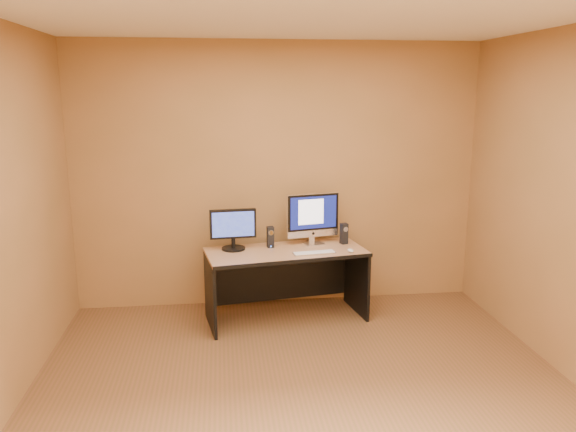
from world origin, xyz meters
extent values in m
plane|color=brown|center=(0.00, 0.00, 0.00)|extent=(4.00, 4.00, 0.00)
plane|color=white|center=(0.00, 0.00, 2.60)|extent=(4.00, 4.00, 0.00)
cube|color=silver|center=(0.26, 1.37, 0.68)|extent=(0.40, 0.16, 0.02)
ellipsoid|color=silver|center=(0.60, 1.38, 0.69)|extent=(0.07, 0.10, 0.03)
cylinder|color=black|center=(0.35, 1.77, 0.68)|extent=(0.13, 0.16, 0.01)
cylinder|color=black|center=(0.26, 1.79, 0.68)|extent=(0.06, 0.16, 0.01)
camera|label=1|loc=(-0.56, -3.47, 2.13)|focal=35.00mm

